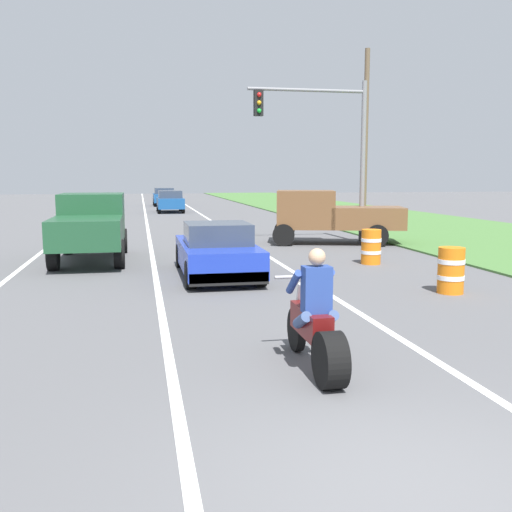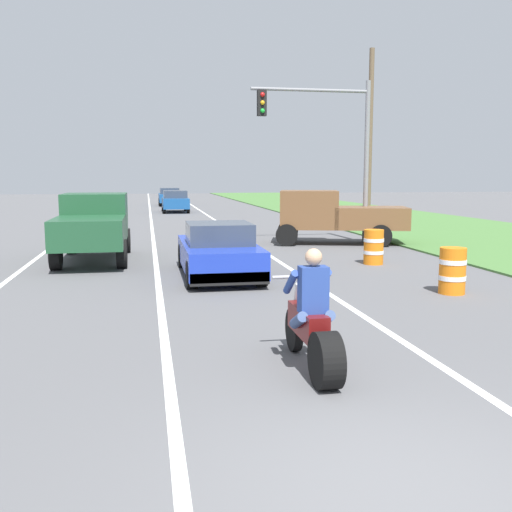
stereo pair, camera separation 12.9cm
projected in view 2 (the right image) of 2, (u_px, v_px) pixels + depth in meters
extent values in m
plane|color=#565659|center=(411.00, 496.00, 4.65)|extent=(160.00, 160.00, 0.00)
cube|color=white|center=(61.00, 240.00, 23.14)|extent=(0.14, 120.00, 0.01)
cube|color=white|center=(240.00, 236.00, 24.45)|extent=(0.14, 120.00, 0.01)
cube|color=white|center=(153.00, 238.00, 23.79)|extent=(0.14, 120.00, 0.01)
cube|color=#477538|center=(462.00, 232.00, 26.29)|extent=(10.00, 120.00, 0.06)
cylinder|color=black|center=(326.00, 360.00, 6.96)|extent=(0.28, 0.69, 0.69)
cylinder|color=black|center=(294.00, 330.00, 8.47)|extent=(0.12, 0.63, 0.63)
cube|color=#590F0F|center=(308.00, 322.00, 7.73)|extent=(0.28, 1.10, 0.36)
cylinder|color=#B2B2B7|center=(296.00, 306.00, 8.34)|extent=(0.08, 0.36, 0.73)
cylinder|color=#A5A5AA|center=(296.00, 277.00, 8.27)|extent=(0.70, 0.05, 0.05)
cube|color=navy|center=(313.00, 290.00, 7.44)|extent=(0.36, 0.24, 0.60)
sphere|color=tan|center=(314.00, 257.00, 7.38)|extent=(0.22, 0.22, 0.22)
cylinder|color=#384C7A|center=(299.00, 320.00, 7.49)|extent=(0.14, 0.47, 0.32)
cylinder|color=navy|center=(291.00, 282.00, 7.68)|extent=(0.10, 0.51, 0.40)
cylinder|color=#384C7A|center=(326.00, 319.00, 7.55)|extent=(0.14, 0.47, 0.32)
cylinder|color=navy|center=(323.00, 281.00, 7.76)|extent=(0.10, 0.51, 0.40)
cube|color=#1E38B2|center=(218.00, 255.00, 14.79)|extent=(1.80, 4.30, 0.64)
cube|color=#333D4C|center=(219.00, 233.00, 14.52)|extent=(1.56, 1.70, 0.52)
cube|color=black|center=(230.00, 278.00, 12.83)|extent=(1.76, 0.20, 0.28)
cylinder|color=black|center=(183.00, 256.00, 16.24)|extent=(0.24, 0.64, 0.64)
cylinder|color=black|center=(240.00, 254.00, 16.53)|extent=(0.24, 0.64, 0.64)
cylinder|color=black|center=(192.00, 275.00, 13.12)|extent=(0.24, 0.64, 0.64)
cylinder|color=black|center=(261.00, 273.00, 13.41)|extent=(0.24, 0.64, 0.64)
cube|color=#1E4C2D|center=(96.00, 216.00, 18.25)|extent=(1.90, 2.10, 1.40)
cube|color=#333D4C|center=(96.00, 203.00, 18.54)|extent=(1.67, 0.29, 0.57)
cube|color=#1E4C2D|center=(89.00, 232.00, 16.10)|extent=(1.90, 2.70, 0.80)
cylinder|color=black|center=(71.00, 242.00, 18.99)|extent=(0.28, 0.80, 0.80)
cylinder|color=black|center=(126.00, 241.00, 19.30)|extent=(0.28, 0.80, 0.80)
cylinder|color=black|center=(56.00, 255.00, 15.73)|extent=(0.28, 0.80, 0.80)
cylinder|color=black|center=(122.00, 254.00, 16.04)|extent=(0.28, 0.80, 0.80)
cube|color=brown|center=(309.00, 209.00, 21.77)|extent=(2.52, 2.38, 1.40)
cube|color=#333D4C|center=(300.00, 199.00, 21.74)|extent=(0.71, 1.69, 0.57)
cube|color=brown|center=(370.00, 218.00, 21.63)|extent=(3.10, 2.53, 0.80)
cylinder|color=black|center=(287.00, 235.00, 21.09)|extent=(0.85, 0.48, 0.80)
cylinder|color=black|center=(288.00, 231.00, 22.81)|extent=(0.85, 0.48, 0.80)
cylinder|color=black|center=(380.00, 236.00, 20.83)|extent=(0.85, 0.48, 0.80)
cylinder|color=black|center=(374.00, 231.00, 22.55)|extent=(0.85, 0.48, 0.80)
cylinder|color=gray|center=(366.00, 163.00, 21.86)|extent=(0.18, 0.18, 6.00)
cylinder|color=gray|center=(311.00, 90.00, 21.10)|extent=(4.40, 0.12, 0.12)
cube|color=black|center=(262.00, 103.00, 20.84)|extent=(0.32, 0.24, 0.90)
sphere|color=red|center=(263.00, 95.00, 20.67)|extent=(0.16, 0.16, 0.16)
sphere|color=orange|center=(263.00, 103.00, 20.71)|extent=(0.16, 0.16, 0.16)
sphere|color=green|center=(263.00, 111.00, 20.75)|extent=(0.16, 0.16, 0.16)
cylinder|color=brown|center=(370.00, 140.00, 27.95)|extent=(0.24, 0.24, 8.47)
cylinder|color=orange|center=(452.00, 271.00, 12.56)|extent=(0.56, 0.56, 1.00)
cylinder|color=white|center=(453.00, 262.00, 12.53)|extent=(0.58, 0.58, 0.10)
cylinder|color=white|center=(452.00, 278.00, 12.58)|extent=(0.58, 0.58, 0.10)
cylinder|color=orange|center=(374.00, 247.00, 16.74)|extent=(0.56, 0.56, 1.00)
cylinder|color=white|center=(374.00, 240.00, 16.71)|extent=(0.58, 0.58, 0.10)
cylinder|color=white|center=(373.00, 252.00, 16.76)|extent=(0.58, 0.58, 0.10)
cube|color=#194C8C|center=(175.00, 203.00, 40.59)|extent=(1.76, 4.00, 0.70)
cube|color=#333D4C|center=(175.00, 194.00, 40.31)|extent=(1.56, 2.00, 0.50)
cylinder|color=black|center=(163.00, 207.00, 41.85)|extent=(0.20, 0.60, 0.60)
cylinder|color=black|center=(186.00, 207.00, 42.14)|extent=(0.20, 0.60, 0.60)
cylinder|color=black|center=(164.00, 209.00, 39.13)|extent=(0.20, 0.60, 0.60)
cylinder|color=black|center=(188.00, 209.00, 39.42)|extent=(0.20, 0.60, 0.60)
cube|color=#194C8C|center=(170.00, 198.00, 49.47)|extent=(1.76, 4.00, 0.70)
cube|color=#333D4C|center=(169.00, 191.00, 49.20)|extent=(1.56, 2.00, 0.50)
cylinder|color=black|center=(160.00, 201.00, 50.74)|extent=(0.20, 0.60, 0.60)
cylinder|color=black|center=(178.00, 201.00, 51.03)|extent=(0.20, 0.60, 0.60)
cylinder|color=black|center=(160.00, 203.00, 48.01)|extent=(0.20, 0.60, 0.60)
cylinder|color=black|center=(180.00, 203.00, 48.30)|extent=(0.20, 0.60, 0.60)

